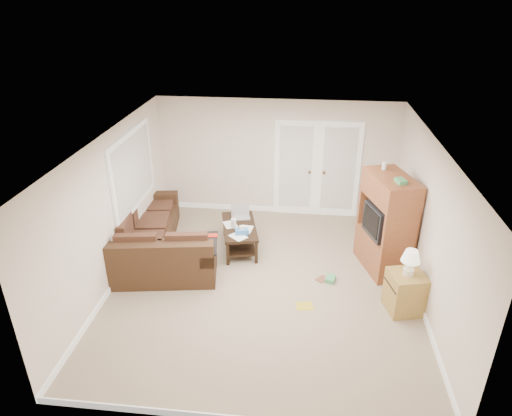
# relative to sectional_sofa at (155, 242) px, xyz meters

# --- Properties ---
(floor) EXTENTS (5.50, 5.50, 0.00)m
(floor) POSITION_rel_sectional_sofa_xyz_m (2.07, -0.62, -0.33)
(floor) COLOR tan
(floor) RESTS_ON ground
(ceiling) EXTENTS (5.00, 5.50, 0.02)m
(ceiling) POSITION_rel_sectional_sofa_xyz_m (2.07, -0.62, 2.17)
(ceiling) COLOR white
(ceiling) RESTS_ON wall_back
(wall_left) EXTENTS (0.02, 5.50, 2.50)m
(wall_left) POSITION_rel_sectional_sofa_xyz_m (-0.43, -0.62, 0.92)
(wall_left) COLOR white
(wall_left) RESTS_ON floor
(wall_right) EXTENTS (0.02, 5.50, 2.50)m
(wall_right) POSITION_rel_sectional_sofa_xyz_m (4.57, -0.62, 0.92)
(wall_right) COLOR white
(wall_right) RESTS_ON floor
(wall_back) EXTENTS (5.00, 0.02, 2.50)m
(wall_back) POSITION_rel_sectional_sofa_xyz_m (2.07, 2.13, 0.92)
(wall_back) COLOR white
(wall_back) RESTS_ON floor
(wall_front) EXTENTS (5.00, 0.02, 2.50)m
(wall_front) POSITION_rel_sectional_sofa_xyz_m (2.07, -3.37, 0.92)
(wall_front) COLOR white
(wall_front) RESTS_ON floor
(baseboards) EXTENTS (5.00, 5.50, 0.10)m
(baseboards) POSITION_rel_sectional_sofa_xyz_m (2.07, -0.62, -0.28)
(baseboards) COLOR white
(baseboards) RESTS_ON floor
(french_doors) EXTENTS (1.80, 0.05, 2.13)m
(french_doors) POSITION_rel_sectional_sofa_xyz_m (2.92, 2.10, 0.71)
(french_doors) COLOR white
(french_doors) RESTS_ON floor
(window_left) EXTENTS (0.05, 1.92, 1.42)m
(window_left) POSITION_rel_sectional_sofa_xyz_m (-0.40, 0.38, 1.22)
(window_left) COLOR white
(window_left) RESTS_ON wall_left
(sectional_sofa) EXTENTS (2.17, 2.79, 0.83)m
(sectional_sofa) POSITION_rel_sectional_sofa_xyz_m (0.00, 0.00, 0.00)
(sectional_sofa) COLOR #402918
(sectional_sofa) RESTS_ON floor
(coffee_table) EXTENTS (0.85, 1.30, 0.82)m
(coffee_table) POSITION_rel_sectional_sofa_xyz_m (1.49, 0.50, -0.06)
(coffee_table) COLOR black
(coffee_table) RESTS_ON floor
(tv_armoire) EXTENTS (0.89, 1.21, 1.87)m
(tv_armoire) POSITION_rel_sectional_sofa_xyz_m (4.08, 0.13, 0.55)
(tv_armoire) COLOR brown
(tv_armoire) RESTS_ON floor
(side_cabinet) EXTENTS (0.61, 0.61, 1.06)m
(side_cabinet) POSITION_rel_sectional_sofa_xyz_m (4.27, -1.06, 0.06)
(side_cabinet) COLOR #AA863E
(side_cabinet) RESTS_ON floor
(space_heater) EXTENTS (0.13, 0.12, 0.30)m
(space_heater) POSITION_rel_sectional_sofa_xyz_m (4.01, 1.55, -0.18)
(space_heater) COLOR white
(space_heater) RESTS_ON floor
(floor_magazine) EXTENTS (0.31, 0.26, 0.01)m
(floor_magazine) POSITION_rel_sectional_sofa_xyz_m (2.76, -1.15, -0.32)
(floor_magazine) COLOR gold
(floor_magazine) RESTS_ON floor
(floor_greenbox) EXTENTS (0.20, 0.23, 0.08)m
(floor_greenbox) POSITION_rel_sectional_sofa_xyz_m (3.18, -0.42, -0.28)
(floor_greenbox) COLOR #469B5E
(floor_greenbox) RESTS_ON floor
(floor_book) EXTENTS (0.24, 0.25, 0.02)m
(floor_book) POSITION_rel_sectional_sofa_xyz_m (2.99, -0.34, -0.32)
(floor_book) COLOR brown
(floor_book) RESTS_ON floor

